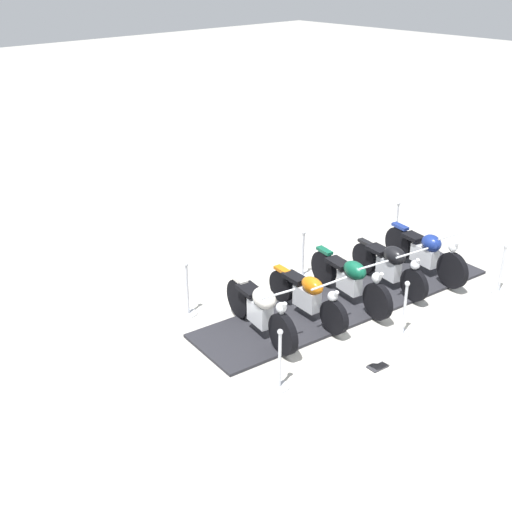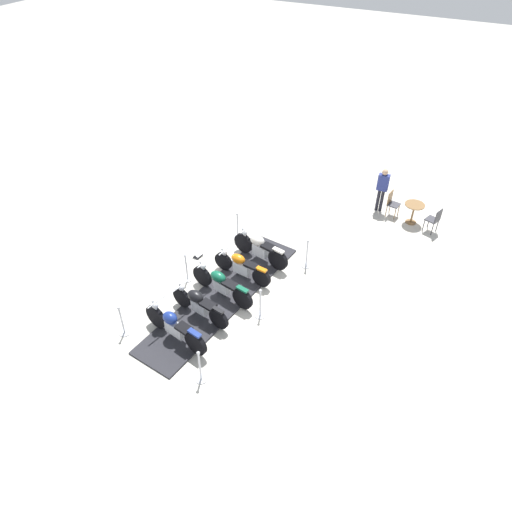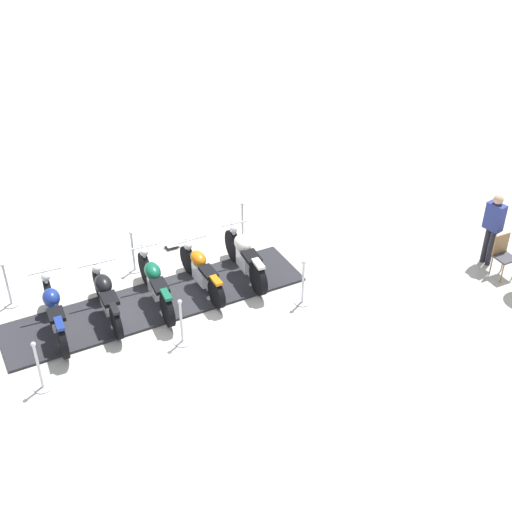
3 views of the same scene
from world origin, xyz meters
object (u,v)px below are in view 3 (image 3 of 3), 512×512
(stanchion_left_rear, at_px, (40,374))
(stanchion_left_front, at_px, (303,289))
(motorcycle_copper, at_px, (201,270))
(motorcycle_forest, at_px, (155,282))
(info_placard, at_px, (172,245))
(cafe_chair_near_table, at_px, (503,253))
(stanchion_left_mid, at_px, (182,330))
(stanchion_right_mid, at_px, (134,257))
(bystander_person, at_px, (493,223))
(motorcycle_black, at_px, (106,296))
(motorcycle_navy, at_px, (54,311))
(stanchion_right_rear, at_px, (9,291))
(motorcycle_cream, at_px, (245,256))
(stanchion_right_front, at_px, (243,228))

(stanchion_left_rear, distance_m, stanchion_left_front, 5.36)
(motorcycle_copper, distance_m, motorcycle_forest, 1.02)
(info_placard, bearing_deg, motorcycle_copper, -91.64)
(motorcycle_forest, height_order, cafe_chair_near_table, motorcycle_forest)
(stanchion_left_mid, height_order, info_placard, stanchion_left_mid)
(motorcycle_copper, height_order, stanchion_left_mid, stanchion_left_mid)
(stanchion_left_rear, relative_size, stanchion_right_mid, 1.03)
(cafe_chair_near_table, xyz_separation_m, bystander_person, (0.13, 0.48, 0.48))
(motorcycle_black, height_order, motorcycle_navy, motorcycle_navy)
(stanchion_left_mid, bearing_deg, motorcycle_copper, 46.70)
(cafe_chair_near_table, bearing_deg, stanchion_right_rear, -110.16)
(stanchion_right_rear, distance_m, bystander_person, 10.37)
(motorcycle_black, xyz_separation_m, motorcycle_navy, (-1.02, 0.12, -0.01))
(bystander_person, bearing_deg, stanchion_left_rear, -14.08)
(motorcycle_black, xyz_separation_m, stanchion_left_rear, (-1.82, -1.20, -0.20))
(motorcycle_cream, relative_size, stanchion_left_rear, 1.99)
(stanchion_right_rear, bearing_deg, motorcycle_cream, -22.97)
(motorcycle_copper, height_order, motorcycle_black, motorcycle_black)
(stanchion_right_front, bearing_deg, stanchion_left_mid, -141.44)
(motorcycle_forest, distance_m, stanchion_right_rear, 3.00)
(cafe_chair_near_table, bearing_deg, motorcycle_black, -105.93)
(motorcycle_black, bearing_deg, motorcycle_copper, -87.26)
(stanchion_left_front, bearing_deg, stanchion_left_rear, 172.88)
(motorcycle_copper, height_order, stanchion_left_rear, stanchion_left_rear)
(motorcycle_black, xyz_separation_m, cafe_chair_near_table, (7.67, -3.52, 0.03))
(bystander_person, bearing_deg, motorcycle_black, -24.53)
(motorcycle_black, height_order, info_placard, motorcycle_black)
(motorcycle_copper, distance_m, motorcycle_navy, 3.08)
(info_placard, bearing_deg, stanchion_left_rear, -139.33)
(motorcycle_navy, bearing_deg, info_placard, -55.37)
(stanchion_right_rear, relative_size, bystander_person, 0.59)
(stanchion_left_front, height_order, info_placard, stanchion_left_front)
(stanchion_left_mid, bearing_deg, stanchion_right_rear, 127.19)
(stanchion_right_front, bearing_deg, stanchion_left_front, -97.12)
(stanchion_right_rear, xyz_separation_m, stanchion_left_mid, (2.32, -3.05, -0.03))
(stanchion_right_front, height_order, bystander_person, bystander_person)
(motorcycle_forest, relative_size, stanchion_right_rear, 2.20)
(stanchion_right_mid, bearing_deg, motorcycle_copper, -59.72)
(stanchion_right_front, xyz_separation_m, info_placard, (-1.53, 0.68, -0.27))
(motorcycle_forest, distance_m, stanchion_left_rear, 3.03)
(stanchion_left_mid, relative_size, stanchion_left_front, 0.96)
(motorcycle_black, height_order, stanchion_right_front, stanchion_right_front)
(motorcycle_black, xyz_separation_m, info_placard, (2.31, 1.54, -0.47))
(stanchion_left_mid, xyz_separation_m, cafe_chair_near_table, (6.83, -1.99, 0.26))
(stanchion_left_front, relative_size, bystander_person, 0.61)
(stanchion_right_front, distance_m, stanchion_left_front, 2.74)
(motorcycle_copper, relative_size, stanchion_left_front, 1.95)
(motorcycle_navy, bearing_deg, stanchion_right_rear, 29.54)
(stanchion_left_front, distance_m, stanchion_right_mid, 3.84)
(stanchion_right_rear, height_order, stanchion_left_rear, stanchion_left_rear)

